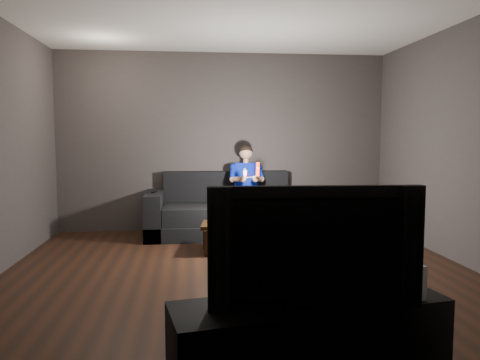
{
  "coord_description": "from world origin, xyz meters",
  "views": [
    {
      "loc": [
        -0.52,
        -4.68,
        1.43
      ],
      "look_at": [
        0.15,
        1.55,
        0.85
      ],
      "focal_mm": 35.0,
      "sensor_mm": 36.0,
      "label": 1
    }
  ],
  "objects": [
    {
      "name": "media_console",
      "position": [
        0.13,
        -2.27,
        0.27
      ],
      "size": [
        1.57,
        0.7,
        0.54
      ],
      "primitive_type": "cube",
      "rotation": [
        0.0,
        0.0,
        0.18
      ],
      "color": "black",
      "rests_on": "floor"
    },
    {
      "name": "child",
      "position": [
        0.3,
        1.99,
        0.78
      ],
      "size": [
        0.49,
        0.61,
        1.21
      ],
      "color": "black",
      "rests_on": "sofa"
    },
    {
      "name": "floor",
      "position": [
        0.0,
        0.0,
        0.0
      ],
      "size": [
        5.0,
        5.0,
        0.0
      ],
      "primitive_type": "plane",
      "color": "black",
      "rests_on": "ground"
    },
    {
      "name": "wii_console",
      "position": [
        0.72,
        -2.27,
        0.64
      ],
      "size": [
        0.06,
        0.15,
        0.19
      ],
      "primitive_type": "cube",
      "rotation": [
        0.0,
        0.0,
        0.07
      ],
      "color": "silver",
      "rests_on": "media_console"
    },
    {
      "name": "front_wall",
      "position": [
        0.0,
        -2.5,
        1.35
      ],
      "size": [
        5.0,
        0.04,
        2.7
      ],
      "primitive_type": "cube",
      "color": "#3F3837",
      "rests_on": "ground"
    },
    {
      "name": "right_wall",
      "position": [
        2.5,
        0.0,
        1.35
      ],
      "size": [
        0.04,
        5.0,
        2.7
      ],
      "primitive_type": "cube",
      "color": "#3F3837",
      "rests_on": "ground"
    },
    {
      "name": "sofa",
      "position": [
        0.03,
        2.06,
        0.3
      ],
      "size": [
        2.35,
        1.02,
        0.91
      ],
      "color": "black",
      "rests_on": "floor"
    },
    {
      "name": "nunchuk_white",
      "position": [
        0.21,
        1.53,
        0.95
      ],
      "size": [
        0.06,
        0.08,
        0.14
      ],
      "color": "silver",
      "rests_on": "child"
    },
    {
      "name": "coffee_table",
      "position": [
        0.11,
        1.03,
        0.31
      ],
      "size": [
        1.03,
        0.59,
        0.36
      ],
      "color": "black",
      "rests_on": "floor"
    },
    {
      "name": "back_wall",
      "position": [
        0.0,
        2.5,
        1.35
      ],
      "size": [
        5.0,
        0.04,
        2.7
      ],
      "primitive_type": "cube",
      "color": "#3F3837",
      "rests_on": "ground"
    },
    {
      "name": "tv",
      "position": [
        0.13,
        -2.27,
        0.86
      ],
      "size": [
        1.12,
        0.2,
        0.64
      ],
      "primitive_type": "imported",
      "rotation": [
        0.0,
        0.0,
        -0.05
      ],
      "color": "black",
      "rests_on": "media_console"
    },
    {
      "name": "wii_remote_black",
      "position": [
        -1.03,
        1.97,
        0.65
      ],
      "size": [
        0.07,
        0.15,
        0.03
      ],
      "color": "black",
      "rests_on": "sofa"
    },
    {
      "name": "wii_remote_red",
      "position": [
        0.39,
        1.53,
        0.99
      ],
      "size": [
        0.06,
        0.08,
        0.19
      ],
      "color": "red",
      "rests_on": "child"
    },
    {
      "name": "ceiling",
      "position": [
        0.0,
        0.0,
        2.7
      ],
      "size": [
        5.0,
        5.0,
        0.02
      ],
      "primitive_type": "cube",
      "color": "silver",
      "rests_on": "back_wall"
    }
  ]
}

